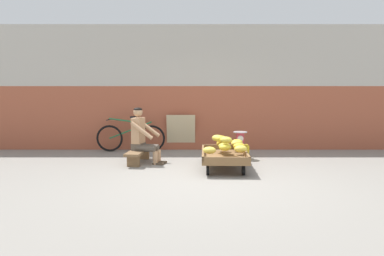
# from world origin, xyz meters

# --- Properties ---
(ground_plane) EXTENTS (80.00, 80.00, 0.00)m
(ground_plane) POSITION_xyz_m (0.00, 0.00, 0.00)
(ground_plane) COLOR gray
(back_wall) EXTENTS (16.00, 0.30, 3.06)m
(back_wall) POSITION_xyz_m (0.00, 3.30, 1.53)
(back_wall) COLOR #A35138
(back_wall) RESTS_ON ground
(banana_cart) EXTENTS (0.88, 1.47, 0.36)m
(banana_cart) POSITION_xyz_m (0.35, 0.97, 0.24)
(banana_cart) COLOR brown
(banana_cart) RESTS_ON ground
(banana_pile) EXTENTS (0.88, 1.19, 0.27)m
(banana_pile) POSITION_xyz_m (0.42, 1.08, 0.46)
(banana_pile) COLOR gold
(banana_pile) RESTS_ON banana_cart
(low_bench) EXTENTS (0.44, 1.13, 0.27)m
(low_bench) POSITION_xyz_m (-1.35, 1.54, 0.20)
(low_bench) COLOR brown
(low_bench) RESTS_ON ground
(vendor_seated) EXTENTS (0.73, 0.58, 1.14)m
(vendor_seated) POSITION_xyz_m (-1.27, 1.52, 0.57)
(vendor_seated) COLOR tan
(vendor_seated) RESTS_ON ground
(plastic_crate) EXTENTS (0.36, 0.28, 0.30)m
(plastic_crate) POSITION_xyz_m (0.79, 1.97, 0.15)
(plastic_crate) COLOR gold
(plastic_crate) RESTS_ON ground
(weighing_scale) EXTENTS (0.30, 0.30, 0.29)m
(weighing_scale) POSITION_xyz_m (0.79, 1.97, 0.45)
(weighing_scale) COLOR #28282D
(weighing_scale) RESTS_ON plastic_crate
(bicycle_near_left) EXTENTS (1.66, 0.48, 0.86)m
(bicycle_near_left) POSITION_xyz_m (-1.74, 2.89, 0.35)
(bicycle_near_left) COLOR black
(bicycle_near_left) RESTS_ON ground
(sign_board) EXTENTS (0.70, 0.23, 0.88)m
(sign_board) POSITION_xyz_m (-0.53, 3.10, 0.44)
(sign_board) COLOR #C6B289
(sign_board) RESTS_ON ground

